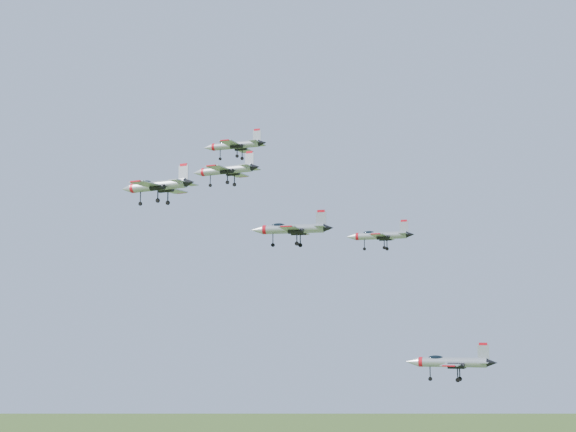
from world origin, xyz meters
The scene contains 6 objects.
jet_lead centered at (-20.38, 16.39, 141.53)m, with size 13.73×11.48×3.67m.
jet_left_high centered at (-9.80, -2.60, 132.16)m, with size 13.19×10.89×3.53m.
jet_right_high centered at (-8.55, -22.57, 126.19)m, with size 13.35×10.96×3.58m.
jet_left_low centered at (14.37, 7.04, 120.49)m, with size 11.50×9.63×3.08m.
jet_right_low centered at (7.77, -11.09, 120.04)m, with size 12.52×10.63×3.39m.
jet_trail centered at (27.92, 0.36, 100.48)m, with size 13.30×11.15×3.56m.
Camera 1 is at (65.01, -114.67, 105.33)m, focal length 50.00 mm.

